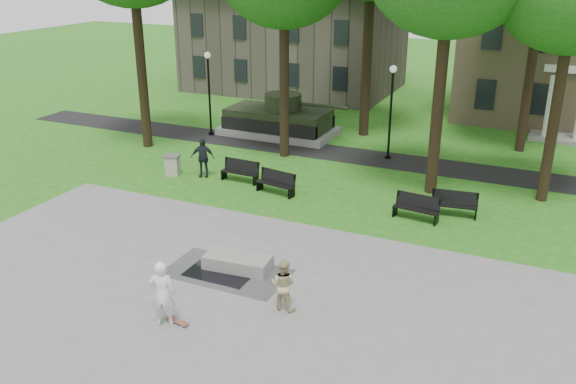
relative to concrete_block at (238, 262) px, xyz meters
name	(u,v)px	position (x,y,z in m)	size (l,w,h in m)	color
ground	(275,258)	(0.80, 1.18, -0.24)	(120.00, 120.00, 0.00)	#215D16
plaza	(196,335)	(0.80, -3.82, -0.23)	(22.00, 16.00, 0.02)	gray
footpath	(377,159)	(0.80, 13.18, -0.24)	(44.00, 2.60, 0.01)	black
building_left	(295,41)	(-10.20, 27.68, 3.35)	(15.00, 10.00, 7.20)	#4C443D
lamp_left	(209,87)	(-9.20, 13.48, 2.55)	(0.36, 0.36, 4.73)	black
lamp_mid	(391,105)	(1.30, 13.48, 2.55)	(0.36, 0.36, 4.73)	black
tank_monument	(279,120)	(-5.66, 15.18, 0.61)	(7.45, 3.40, 2.40)	gray
puddle	(219,274)	(-0.38, -0.62, -0.22)	(2.20, 1.20, 0.00)	black
concrete_block	(238,262)	(0.00, 0.00, 0.00)	(2.20, 1.00, 0.45)	gray
skateboard	(177,322)	(-0.01, -3.54, -0.19)	(0.78, 0.20, 0.07)	brown
skateboarder	(162,294)	(-0.28, -3.75, 0.77)	(0.72, 0.47, 1.98)	white
friend_watching	(283,285)	(2.41, -1.62, 0.57)	(0.77, 0.60, 1.59)	tan
pedestrian_walker	(203,158)	(-5.84, 7.25, 0.68)	(1.09, 0.45, 1.86)	black
park_bench_0	(241,170)	(-3.94, 7.41, 0.28)	(1.81, 0.59, 1.00)	black
park_bench_1	(276,182)	(-1.80, 6.72, 0.28)	(1.85, 0.84, 1.00)	black
park_bench_2	(417,207)	(4.41, 6.49, 0.28)	(1.84, 0.72, 1.00)	black
park_bench_3	(455,203)	(5.70, 7.47, 0.28)	(1.84, 0.74, 1.00)	black
trash_bin	(173,165)	(-7.28, 6.85, 0.24)	(0.83, 0.83, 0.96)	#B4A494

